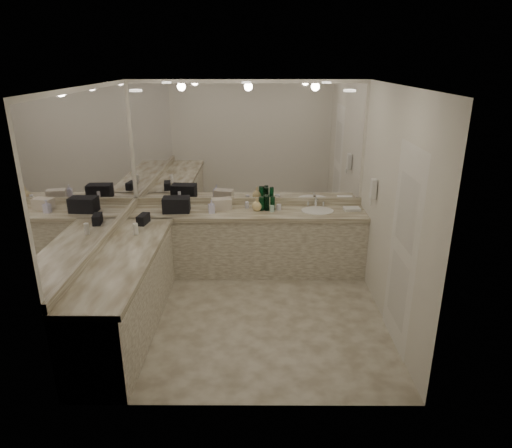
{
  "coord_description": "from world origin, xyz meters",
  "views": [
    {
      "loc": [
        0.14,
        -4.7,
        2.85
      ],
      "look_at": [
        0.12,
        0.4,
        1.0
      ],
      "focal_mm": 32.0,
      "sensor_mm": 36.0,
      "label": 1
    }
  ],
  "objects_px": {
    "cream_cosmetic_case": "(222,204)",
    "soap_bottle_a": "(185,204)",
    "wall_phone": "(373,189)",
    "soap_bottle_b": "(211,207)",
    "black_toiletry_bag": "(176,205)",
    "soap_bottle_c": "(257,204)",
    "hand_towel": "(352,209)",
    "sink": "(317,211)"
  },
  "relations": [
    {
      "from": "black_toiletry_bag",
      "to": "soap_bottle_c",
      "type": "height_order",
      "value": "black_toiletry_bag"
    },
    {
      "from": "cream_cosmetic_case",
      "to": "soap_bottle_c",
      "type": "height_order",
      "value": "soap_bottle_c"
    },
    {
      "from": "hand_towel",
      "to": "soap_bottle_c",
      "type": "distance_m",
      "value": 1.3
    },
    {
      "from": "black_toiletry_bag",
      "to": "soap_bottle_a",
      "type": "relative_size",
      "value": 1.85
    },
    {
      "from": "cream_cosmetic_case",
      "to": "soap_bottle_a",
      "type": "bearing_deg",
      "value": 177.22
    },
    {
      "from": "soap_bottle_c",
      "to": "sink",
      "type": "bearing_deg",
      "value": -1.27
    },
    {
      "from": "soap_bottle_b",
      "to": "hand_towel",
      "type": "bearing_deg",
      "value": 3.64
    },
    {
      "from": "hand_towel",
      "to": "soap_bottle_c",
      "type": "bearing_deg",
      "value": -179.69
    },
    {
      "from": "hand_towel",
      "to": "soap_bottle_b",
      "type": "distance_m",
      "value": 1.91
    },
    {
      "from": "soap_bottle_a",
      "to": "soap_bottle_b",
      "type": "bearing_deg",
      "value": -13.31
    },
    {
      "from": "soap_bottle_b",
      "to": "soap_bottle_c",
      "type": "bearing_deg",
      "value": 10.64
    },
    {
      "from": "cream_cosmetic_case",
      "to": "soap_bottle_a",
      "type": "relative_size",
      "value": 1.38
    },
    {
      "from": "soap_bottle_a",
      "to": "sink",
      "type": "bearing_deg",
      "value": 0.32
    },
    {
      "from": "hand_towel",
      "to": "soap_bottle_a",
      "type": "height_order",
      "value": "soap_bottle_a"
    },
    {
      "from": "wall_phone",
      "to": "soap_bottle_c",
      "type": "relative_size",
      "value": 1.33
    },
    {
      "from": "soap_bottle_b",
      "to": "soap_bottle_c",
      "type": "distance_m",
      "value": 0.62
    },
    {
      "from": "sink",
      "to": "hand_towel",
      "type": "relative_size",
      "value": 2.01
    },
    {
      "from": "wall_phone",
      "to": "hand_towel",
      "type": "bearing_deg",
      "value": 104.15
    },
    {
      "from": "wall_phone",
      "to": "black_toiletry_bag",
      "type": "bearing_deg",
      "value": 169.74
    },
    {
      "from": "wall_phone",
      "to": "hand_towel",
      "type": "relative_size",
      "value": 1.1
    },
    {
      "from": "wall_phone",
      "to": "black_toiletry_bag",
      "type": "distance_m",
      "value": 2.58
    },
    {
      "from": "black_toiletry_bag",
      "to": "cream_cosmetic_case",
      "type": "height_order",
      "value": "black_toiletry_bag"
    },
    {
      "from": "black_toiletry_bag",
      "to": "soap_bottle_c",
      "type": "relative_size",
      "value": 1.98
    },
    {
      "from": "sink",
      "to": "hand_towel",
      "type": "xyz_separation_m",
      "value": [
        0.47,
        0.03,
        0.02
      ]
    },
    {
      "from": "hand_towel",
      "to": "soap_bottle_a",
      "type": "xyz_separation_m",
      "value": [
        -2.27,
        -0.04,
        0.08
      ]
    },
    {
      "from": "hand_towel",
      "to": "soap_bottle_c",
      "type": "xyz_separation_m",
      "value": [
        -1.3,
        -0.01,
        0.07
      ]
    },
    {
      "from": "soap_bottle_c",
      "to": "hand_towel",
      "type": "bearing_deg",
      "value": 0.31
    },
    {
      "from": "sink",
      "to": "soap_bottle_a",
      "type": "relative_size",
      "value": 2.28
    },
    {
      "from": "soap_bottle_a",
      "to": "soap_bottle_b",
      "type": "distance_m",
      "value": 0.37
    },
    {
      "from": "hand_towel",
      "to": "black_toiletry_bag",
      "type": "bearing_deg",
      "value": -178.32
    },
    {
      "from": "wall_phone",
      "to": "soap_bottle_b",
      "type": "distance_m",
      "value": 2.11
    },
    {
      "from": "black_toiletry_bag",
      "to": "soap_bottle_b",
      "type": "height_order",
      "value": "black_toiletry_bag"
    },
    {
      "from": "black_toiletry_bag",
      "to": "soap_bottle_b",
      "type": "bearing_deg",
      "value": -6.17
    },
    {
      "from": "sink",
      "to": "soap_bottle_a",
      "type": "height_order",
      "value": "soap_bottle_a"
    },
    {
      "from": "black_toiletry_bag",
      "to": "sink",
      "type": "bearing_deg",
      "value": 1.34
    },
    {
      "from": "soap_bottle_a",
      "to": "soap_bottle_c",
      "type": "height_order",
      "value": "soap_bottle_a"
    },
    {
      "from": "black_toiletry_bag",
      "to": "soap_bottle_a",
      "type": "distance_m",
      "value": 0.12
    },
    {
      "from": "sink",
      "to": "soap_bottle_c",
      "type": "distance_m",
      "value": 0.83
    },
    {
      "from": "hand_towel",
      "to": "soap_bottle_c",
      "type": "relative_size",
      "value": 1.21
    },
    {
      "from": "soap_bottle_b",
      "to": "soap_bottle_c",
      "type": "xyz_separation_m",
      "value": [
        0.61,
        0.11,
        -0.0
      ]
    },
    {
      "from": "sink",
      "to": "wall_phone",
      "type": "xyz_separation_m",
      "value": [
        0.61,
        -0.5,
        0.46
      ]
    },
    {
      "from": "cream_cosmetic_case",
      "to": "soap_bottle_a",
      "type": "height_order",
      "value": "soap_bottle_a"
    }
  ]
}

